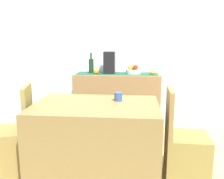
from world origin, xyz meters
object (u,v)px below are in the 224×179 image
Objects in this scene: coffee_cup at (118,97)px; chair_near_window at (14,146)px; coffee_maker at (109,63)px; sideboard_console at (117,102)px; wine_bottle at (91,66)px; dining_table at (96,140)px; chair_by_corner at (185,153)px; fruit_bowl at (133,72)px.

coffee_cup is 0.10× the size of chair_near_window.
sideboard_console is at bearing 0.00° from coffee_maker.
dining_table is (0.28, -1.33, -0.60)m from wine_bottle.
coffee_maker is 0.27× the size of dining_table.
chair_by_corner is at bearing -60.40° from sideboard_console.
fruit_bowl is 0.25× the size of chair_near_window.
coffee_maker is 0.36× the size of chair_by_corner.
coffee_cup is 1.20m from chair_near_window.
coffee_maker is 3.72× the size of coffee_cup.
coffee_maker reaches higher than coffee_cup.
chair_near_window is 1.74m from chair_by_corner.
coffee_maker reaches higher than fruit_bowl.
chair_near_window is at bearing -113.95° from wine_bottle.
fruit_bowl is 0.25× the size of chair_by_corner.
chair_by_corner is (0.52, -1.33, -0.62)m from fruit_bowl.
dining_table is at bearing -179.96° from chair_by_corner.
dining_table is 0.87m from chair_by_corner.
chair_near_window is (-0.59, -1.33, -0.70)m from wine_bottle.
fruit_bowl is at bearing 0.00° from coffee_maker.
fruit_bowl is 1.56m from chair_by_corner.
dining_table is (-0.35, -1.33, -0.52)m from fruit_bowl.
dining_table is at bearing -94.69° from sideboard_console.
sideboard_console is at bearing 0.00° from wine_bottle.
coffee_cup is at bearing -96.75° from fruit_bowl.
coffee_maker is (-0.35, 0.00, 0.13)m from fruit_bowl.
chair_by_corner is at bearing 0.04° from dining_table.
sideboard_console is 1.40× the size of chair_near_window.
chair_near_window reaches higher than coffee_cup.
chair_near_window is (-1.22, -1.33, -0.62)m from fruit_bowl.
wine_bottle is at bearing 130.62° from chair_by_corner.
coffee_maker is (-0.11, 0.00, 0.59)m from sideboard_console.
chair_near_window is at bearing -122.98° from coffee_maker.
coffee_maker is 1.75m from chair_near_window.
sideboard_console is 1.34m from dining_table.
coffee_cup reaches higher than dining_table.
chair_by_corner is (0.76, -1.33, -0.16)m from sideboard_console.
wine_bottle reaches higher than chair_near_window.
coffee_cup is at bearing -79.89° from coffee_maker.
coffee_maker is at bearing 180.00° from sideboard_console.
sideboard_console is 1.24m from coffee_cup.
chair_by_corner is at bearing -12.65° from coffee_cup.
chair_by_corner is at bearing -49.38° from wine_bottle.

